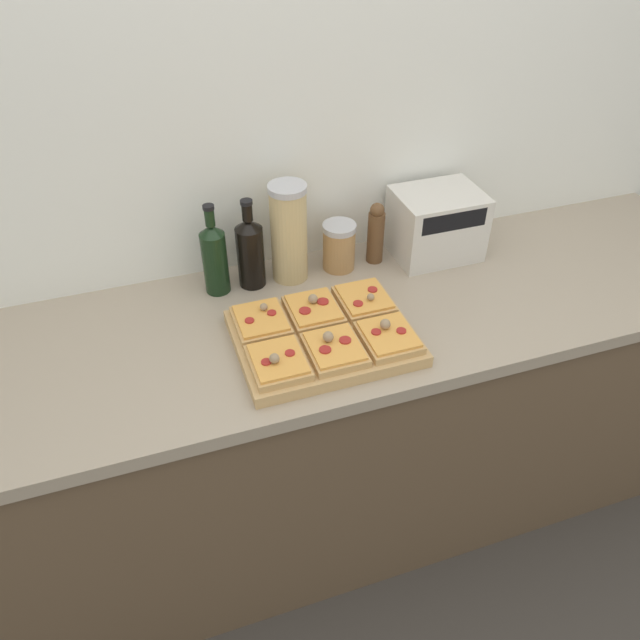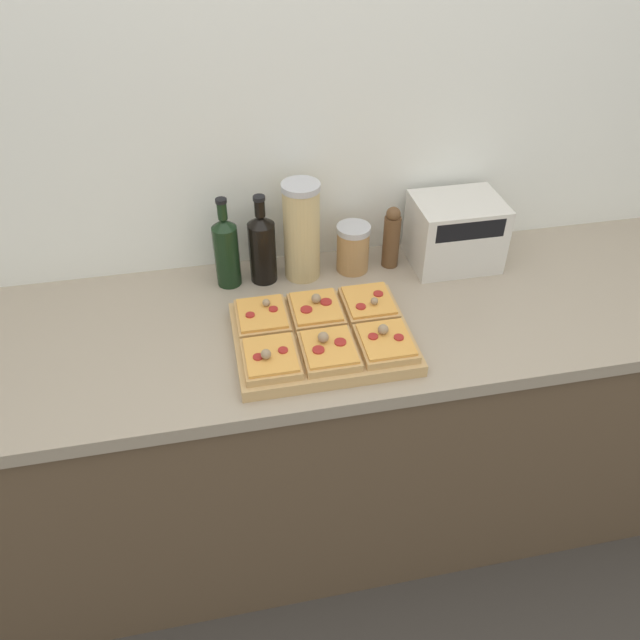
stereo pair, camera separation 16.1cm
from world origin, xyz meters
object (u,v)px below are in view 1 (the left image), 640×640
(grain_jar_tall, at_px, (289,233))
(toaster_oven, at_px, (436,224))
(wine_bottle, at_px, (250,251))
(olive_oil_bottle, at_px, (215,257))
(grain_jar_short, at_px, (339,246))
(pepper_mill, at_px, (376,233))
(cutting_board, at_px, (324,338))

(grain_jar_tall, bearing_deg, toaster_oven, -2.28)
(toaster_oven, bearing_deg, wine_bottle, 178.17)
(olive_oil_bottle, relative_size, wine_bottle, 1.01)
(grain_jar_short, relative_size, pepper_mill, 0.75)
(wine_bottle, distance_m, pepper_mill, 0.39)
(cutting_board, bearing_deg, pepper_mill, 49.32)
(wine_bottle, height_order, grain_jar_tall, grain_jar_tall)
(grain_jar_short, bearing_deg, grain_jar_tall, -180.00)
(wine_bottle, distance_m, grain_jar_short, 0.27)
(olive_oil_bottle, xyz_separation_m, toaster_oven, (0.68, -0.02, -0.01))
(cutting_board, distance_m, toaster_oven, 0.56)
(grain_jar_tall, bearing_deg, cutting_board, -90.95)
(cutting_board, distance_m, grain_jar_short, 0.36)
(olive_oil_bottle, bearing_deg, pepper_mill, 0.00)
(toaster_oven, bearing_deg, grain_jar_tall, 177.72)
(grain_jar_short, bearing_deg, cutting_board, -116.30)
(wine_bottle, bearing_deg, grain_jar_tall, -0.00)
(cutting_board, relative_size, grain_jar_tall, 1.52)
(wine_bottle, xyz_separation_m, pepper_mill, (0.39, 0.00, -0.02))
(grain_jar_short, distance_m, pepper_mill, 0.12)
(grain_jar_tall, distance_m, toaster_oven, 0.47)
(olive_oil_bottle, distance_m, pepper_mill, 0.49)
(grain_jar_tall, xyz_separation_m, toaster_oven, (0.46, -0.02, -0.05))
(grain_jar_short, xyz_separation_m, toaster_oven, (0.31, -0.02, 0.03))
(olive_oil_bottle, bearing_deg, grain_jar_tall, -0.00)
(wine_bottle, bearing_deg, pepper_mill, 0.00)
(wine_bottle, relative_size, toaster_oven, 0.97)
(cutting_board, bearing_deg, grain_jar_tall, 89.05)
(wine_bottle, distance_m, toaster_oven, 0.58)
(wine_bottle, bearing_deg, olive_oil_bottle, 180.00)
(grain_jar_tall, bearing_deg, olive_oil_bottle, 180.00)
(cutting_board, xyz_separation_m, toaster_oven, (0.47, 0.30, 0.09))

